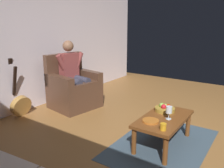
{
  "coord_description": "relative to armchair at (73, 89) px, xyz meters",
  "views": [
    {
      "loc": [
        2.84,
        0.73,
        1.58
      ],
      "look_at": [
        -0.07,
        -1.3,
        0.65
      ],
      "focal_mm": 37.92,
      "sensor_mm": 36.0,
      "label": 1
    }
  ],
  "objects": [
    {
      "name": "wine_glass_near",
      "position": [
        0.41,
        2.06,
        0.15
      ],
      "size": [
        0.08,
        0.08,
        0.17
      ],
      "color": "silver",
      "rests_on": "coffee_table"
    },
    {
      "name": "candle_jar",
      "position": [
        0.75,
        2.13,
        0.08
      ],
      "size": [
        0.07,
        0.07,
        0.08
      ],
      "primitive_type": "cylinder",
      "color": "orange",
      "rests_on": "coffee_table"
    },
    {
      "name": "coffee_table",
      "position": [
        0.39,
        1.99,
        -0.02
      ],
      "size": [
        0.95,
        0.52,
        0.39
      ],
      "rotation": [
        0.0,
        0.0,
        0.01
      ],
      "color": "brown",
      "rests_on": "ground"
    },
    {
      "name": "fruit_bowl",
      "position": [
        0.18,
        1.91,
        0.07
      ],
      "size": [
        0.27,
        0.27,
        0.11
      ],
      "color": "olive",
      "rests_on": "coffee_table"
    },
    {
      "name": "armchair",
      "position": [
        0.0,
        0.0,
        0.0
      ],
      "size": [
        0.9,
        0.85,
        1.0
      ],
      "rotation": [
        0.0,
        0.0,
        -0.16
      ],
      "color": "#503425",
      "rests_on": "ground"
    },
    {
      "name": "guitar",
      "position": [
        0.86,
        -0.43,
        -0.13
      ],
      "size": [
        0.36,
        0.31,
        1.0
      ],
      "color": "#AE7E3D",
      "rests_on": "ground"
    },
    {
      "name": "person_seated",
      "position": [
        0.01,
        0.03,
        0.33
      ],
      "size": [
        0.61,
        0.63,
        1.25
      ],
      "rotation": [
        0.0,
        0.0,
        -0.16
      ],
      "color": "brown",
      "rests_on": "ground"
    },
    {
      "name": "decorative_dish",
      "position": [
        0.62,
        1.91,
        0.05
      ],
      "size": [
        0.2,
        0.2,
        0.02
      ],
      "primitive_type": "cylinder",
      "color": "#B66624",
      "rests_on": "coffee_table"
    },
    {
      "name": "ground_plane",
      "position": [
        0.27,
        2.33,
        -0.35
      ],
      "size": [
        7.17,
        7.17,
        0.0
      ],
      "primitive_type": "plane",
      "color": "olive"
    },
    {
      "name": "wall_back",
      "position": [
        0.27,
        -0.63,
        1.05
      ],
      "size": [
        6.38,
        0.06,
        2.8
      ],
      "primitive_type": "cube",
      "color": "silver",
      "rests_on": "ground"
    },
    {
      "name": "rug",
      "position": [
        0.39,
        1.99,
        -0.34
      ],
      "size": [
        1.66,
        1.12,
        0.01
      ],
      "primitive_type": "cube",
      "rotation": [
        0.0,
        0.0,
        0.01
      ],
      "color": "#3A4C59",
      "rests_on": "ground"
    }
  ]
}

